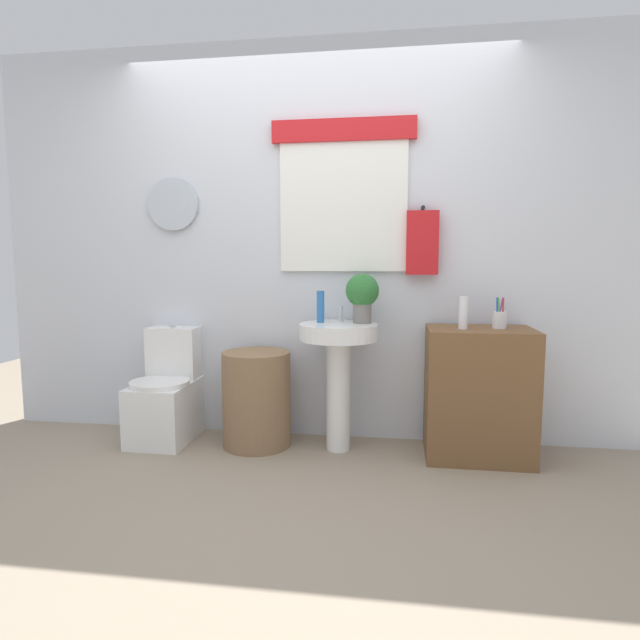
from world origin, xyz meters
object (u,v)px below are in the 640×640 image
wooden_cabinet (479,393)px  potted_plant (362,294)px  toilet (167,397)px  laundry_hamper (257,399)px  pedestal_sink (339,357)px  lotion_bottle (463,313)px  toothbrush_cup (500,319)px  soap_bottle (321,307)px

wooden_cabinet → potted_plant: (-0.71, 0.06, 0.59)m
toilet → wooden_cabinet: wooden_cabinet is taller
laundry_hamper → pedestal_sink: bearing=-0.0°
lotion_bottle → toothbrush_cup: (0.22, 0.06, -0.04)m
potted_plant → lotion_bottle: potted_plant is taller
wooden_cabinet → lotion_bottle: 0.50m
soap_bottle → lotion_bottle: 0.87m
laundry_hamper → potted_plant: 0.95m
pedestal_sink → potted_plant: 0.42m
pedestal_sink → toothbrush_cup: size_ratio=4.32×
potted_plant → pedestal_sink: bearing=-156.8°
wooden_cabinet → lotion_bottle: bearing=-159.8°
laundry_hamper → potted_plant: (0.67, 0.06, 0.68)m
wooden_cabinet → potted_plant: bearing=175.2°
pedestal_sink → soap_bottle: soap_bottle is taller
toilet → potted_plant: (1.29, 0.02, 0.70)m
lotion_bottle → toothbrush_cup: size_ratio=1.04×
toilet → soap_bottle: (1.03, 0.01, 0.61)m
potted_plant → toilet: bearing=-178.9°
laundry_hamper → soap_bottle: size_ratio=3.06×
toilet → lotion_bottle: (1.89, -0.08, 0.60)m
toilet → wooden_cabinet: size_ratio=0.96×
pedestal_sink → wooden_cabinet: pedestal_sink is taller
soap_bottle → pedestal_sink: bearing=-22.6°
toothbrush_cup → laundry_hamper: bearing=-179.2°
toilet → wooden_cabinet: 2.01m
toilet → pedestal_sink: size_ratio=0.94×
toilet → lotion_bottle: bearing=-2.3°
lotion_bottle → toothbrush_cup: 0.23m
potted_plant → wooden_cabinet: bearing=-4.8°
toilet → pedestal_sink: pedestal_sink is taller
potted_plant → lotion_bottle: 0.62m
lotion_bottle → toilet: bearing=177.7°
wooden_cabinet → soap_bottle: bearing=177.0°
laundry_hamper → wooden_cabinet: wooden_cabinet is taller
laundry_hamper → lotion_bottle: lotion_bottle is taller
soap_bottle → toilet: bearing=-179.2°
pedestal_sink → potted_plant: bearing=23.2°
lotion_bottle → toothbrush_cup: lotion_bottle is taller
toilet → soap_bottle: bearing=0.8°
laundry_hamper → wooden_cabinet: bearing=0.0°
wooden_cabinet → soap_bottle: (-0.97, 0.05, 0.51)m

